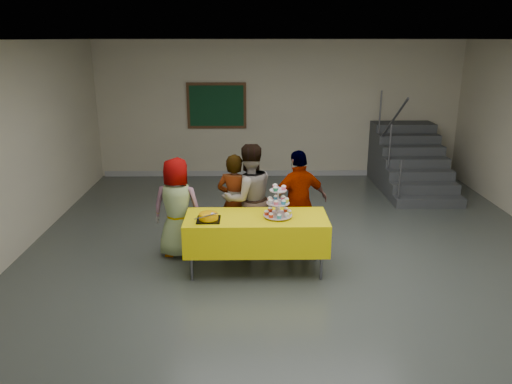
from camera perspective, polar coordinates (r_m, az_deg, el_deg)
The scene contains 10 objects.
room_shell at distance 6.17m, azimuth 5.46°, elevation 8.80°, with size 10.00×10.04×3.02m.
bake_table at distance 6.65m, azimuth 0.03°, elevation -4.58°, with size 1.88×0.78×0.77m.
cupcake_stand at distance 6.51m, azimuth 2.53°, elevation -1.52°, with size 0.38×0.38×0.44m.
bear_cake at distance 6.46m, azimuth -5.45°, elevation -2.75°, with size 0.32×0.36×0.12m.
schoolchild_a at distance 7.14m, azimuth -9.01°, elevation -1.82°, with size 0.71×0.46×1.45m, color slate.
schoolchild_b at distance 7.27m, azimuth -2.45°, elevation -1.24°, with size 0.53×0.35×1.45m, color slate.
schoolchild_c at distance 7.19m, azimuth -0.85°, elevation -0.76°, with size 0.78×0.61×1.61m, color slate.
schoolchild_d at distance 7.20m, azimuth 4.93°, elevation -1.16°, with size 0.89×0.37×1.52m, color slate.
staircase at distance 11.02m, azimuth 16.98°, elevation 3.14°, with size 1.30×2.40×2.04m.
noticeboard at distance 11.12m, azimuth -4.52°, elevation 9.80°, with size 1.30×0.05×1.00m.
Camera 1 is at (-0.68, -6.05, 3.02)m, focal length 35.00 mm.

